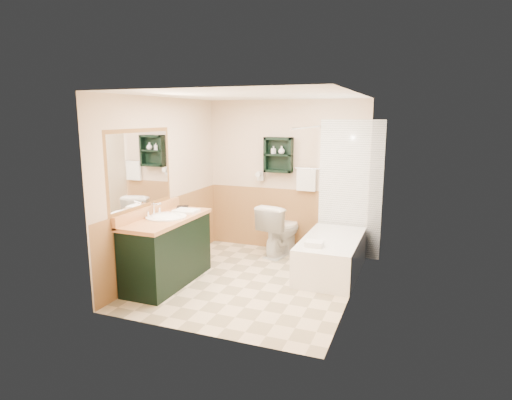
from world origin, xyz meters
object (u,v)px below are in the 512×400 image
object	(u,v)px
soap_bottle_b	(282,151)
hair_dryer	(261,176)
vanity	(167,250)
wall_shelf	(278,155)
bathtub	(331,255)
soap_bottle_a	(274,152)
toilet	(280,230)
vanity_book	(176,201)

from	to	relation	value
soap_bottle_b	hair_dryer	bearing A→B (deg)	175.17
vanity	soap_bottle_b	xyz separation A→B (m)	(0.95, 1.84, 1.18)
wall_shelf	bathtub	size ratio (longest dim) A/B	0.37
hair_dryer	bathtub	distance (m)	1.79
vanity	soap_bottle_a	distance (m)	2.32
wall_shelf	hair_dryer	world-z (taller)	wall_shelf
vanity	soap_bottle_a	bearing A→B (deg)	66.03
hair_dryer	bathtub	size ratio (longest dim) A/B	0.16
toilet	soap_bottle_a	bearing A→B (deg)	-33.46
wall_shelf	vanity	distance (m)	2.33
vanity	toilet	size ratio (longest dim) A/B	1.68
hair_dryer	vanity_book	distance (m)	1.56
toilet	bathtub	bearing A→B (deg)	163.58
vanity_book	soap_bottle_b	size ratio (longest dim) A/B	1.71
wall_shelf	soap_bottle_a	size ratio (longest dim) A/B	4.50
bathtub	toilet	size ratio (longest dim) A/B	1.82
vanity_book	wall_shelf	bearing A→B (deg)	24.95
wall_shelf	vanity	xyz separation A→B (m)	(-0.89, -1.85, -1.11)
toilet	soap_bottle_b	bearing A→B (deg)	-60.01
wall_shelf	soap_bottle_b	distance (m)	0.08
toilet	vanity_book	xyz separation A→B (m)	(-1.18, -1.11, 0.58)
vanity	bathtub	bearing A→B (deg)	30.19
hair_dryer	soap_bottle_b	distance (m)	0.55
vanity	vanity_book	xyz separation A→B (m)	(-0.17, 0.53, 0.55)
toilet	wall_shelf	bearing A→B (deg)	-47.69
bathtub	soap_bottle_b	distance (m)	1.82
wall_shelf	hair_dryer	bearing A→B (deg)	175.24
wall_shelf	soap_bottle_b	bearing A→B (deg)	-5.18
bathtub	vanity_book	world-z (taller)	vanity_book
toilet	vanity	bearing A→B (deg)	71.52
wall_shelf	bathtub	bearing A→B (deg)	-35.39
vanity_book	soap_bottle_a	distance (m)	1.75
vanity	vanity_book	bearing A→B (deg)	107.41
wall_shelf	vanity	world-z (taller)	wall_shelf
bathtub	soap_bottle_a	distance (m)	1.88
hair_dryer	bathtub	bearing A→B (deg)	-29.62
wall_shelf	toilet	distance (m)	1.17
hair_dryer	soap_bottle_b	world-z (taller)	soap_bottle_b
wall_shelf	toilet	world-z (taller)	wall_shelf
hair_dryer	vanity_book	size ratio (longest dim) A/B	1.11
hair_dryer	soap_bottle_a	bearing A→B (deg)	-7.65
hair_dryer	soap_bottle_b	xyz separation A→B (m)	(0.36, -0.03, 0.41)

